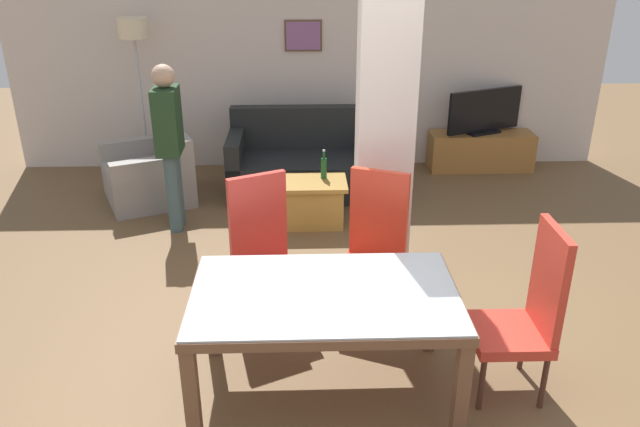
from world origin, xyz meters
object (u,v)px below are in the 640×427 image
object	(u,v)px
tv_stand	(480,151)
floor_lamp	(135,44)
dining_chair_head_right	(526,311)
dining_chair_far_right	(373,246)
standing_person	(169,138)
armchair	(151,176)
sofa	(307,165)
tv_screen	(485,112)
bottle	(324,167)
coffee_table	(313,202)
dining_chair_far_left	(265,251)
dining_table	(325,313)

from	to	relation	value
tv_stand	floor_lamp	xyz separation A→B (m)	(-4.08, -0.08, 1.33)
dining_chair_head_right	floor_lamp	distance (m)	5.26
dining_chair_far_right	standing_person	xyz separation A→B (m)	(-1.76, 1.62, 0.35)
armchair	tv_stand	world-z (taller)	armchair
dining_chair_head_right	sofa	world-z (taller)	dining_chair_head_right
tv_screen	standing_person	size ratio (longest dim) A/B	0.60
tv_screen	dining_chair_head_right	bearing A→B (deg)	54.82
dining_chair_head_right	standing_person	xyz separation A→B (m)	(-2.60, 2.52, 0.35)
bottle	tv_stand	world-z (taller)	bottle
coffee_table	tv_stand	size ratio (longest dim) A/B	0.53
dining_chair_far_left	sofa	distance (m)	2.69
dining_chair_head_right	standing_person	bearing A→B (deg)	45.79
dining_chair_head_right	dining_chair_far_right	size ratio (longest dim) A/B	1.00
dining_table	armchair	xyz separation A→B (m)	(-1.77, 3.28, -0.32)
dining_chair_far_right	standing_person	bearing A→B (deg)	-18.86
sofa	dining_table	bearing A→B (deg)	90.99
dining_table	coffee_table	world-z (taller)	dining_table
dining_chair_far_right	coffee_table	distance (m)	1.74
dining_chair_head_right	floor_lamp	size ratio (longest dim) A/B	0.61
dining_chair_far_left	standing_person	size ratio (longest dim) A/B	0.70
armchair	coffee_table	size ratio (longest dim) A/B	1.76
dining_chair_head_right	sofa	distance (m)	3.74
sofa	tv_stand	world-z (taller)	sofa
floor_lamp	tv_screen	bearing A→B (deg)	1.11
dining_chair_head_right	armchair	xyz separation A→B (m)	(-3.00, 3.28, -0.30)
dining_chair_far_right	sofa	bearing A→B (deg)	-56.28
tv_screen	standing_person	bearing A→B (deg)	1.59
tv_stand	sofa	bearing A→B (deg)	-163.84
floor_lamp	dining_chair_head_right	bearing A→B (deg)	-51.67
dining_chair_far_left	dining_chair_head_right	xyz separation A→B (m)	(1.63, -0.85, 0.00)
dining_chair_far_right	floor_lamp	world-z (taller)	floor_lamp
dining_table	dining_chair_far_right	xyz separation A→B (m)	(0.40, 0.91, -0.02)
dining_chair_far_right	sofa	distance (m)	2.65
dining_chair_far_left	coffee_table	size ratio (longest dim) A/B	1.67
dining_chair_far_left	armchair	bearing A→B (deg)	-85.76
dining_chair_far_left	sofa	bearing A→B (deg)	-122.50
dining_table	dining_chair_head_right	bearing A→B (deg)	0.00
dining_table	tv_screen	distance (m)	4.64
sofa	tv_screen	distance (m)	2.29
dining_chair_far_right	tv_stand	bearing A→B (deg)	-94.21
tv_stand	standing_person	xyz separation A→B (m)	(-3.47, -1.60, 0.70)
dining_chair_head_right	floor_lamp	xyz separation A→B (m)	(-3.20, 4.05, 0.99)
dining_chair_far_right	bottle	bearing A→B (deg)	-56.60
dining_table	bottle	size ratio (longest dim) A/B	5.43
dining_chair_head_right	coffee_table	size ratio (longest dim) A/B	1.67
dining_chair_head_right	dining_chair_far_right	distance (m)	1.23
dining_chair_far_right	sofa	xyz separation A→B (m)	(-0.46, 2.59, -0.27)
sofa	coffee_table	distance (m)	0.94
bottle	floor_lamp	distance (m)	2.69
dining_table	tv_stand	xyz separation A→B (m)	(2.10, 4.13, -0.36)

